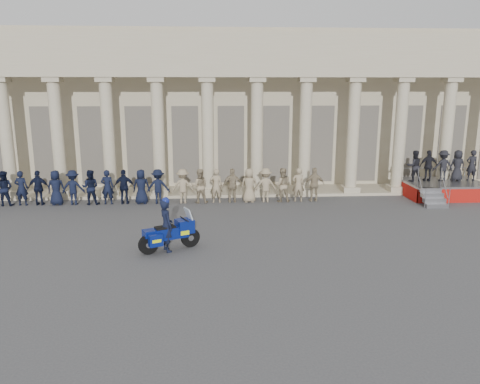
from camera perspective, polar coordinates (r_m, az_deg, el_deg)
name	(u,v)px	position (r m, az deg, el deg)	size (l,w,h in m)	color
ground	(242,244)	(17.86, 0.21, -6.35)	(90.00, 90.00, 0.00)	#404043
building	(228,106)	(31.62, -1.47, 10.40)	(40.00, 12.50, 9.00)	tan
officer_rank	(134,187)	(24.20, -12.76, 0.63)	(19.20, 0.67, 1.76)	black
reviewing_stand	(441,172)	(27.31, 23.26, 2.25)	(4.07, 3.94, 2.49)	gray
motorcycle	(170,233)	(17.18, -8.53, -5.00)	(2.16, 1.45, 1.50)	black
rider	(166,225)	(17.03, -8.97, -3.96)	(0.72, 0.83, 2.01)	black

